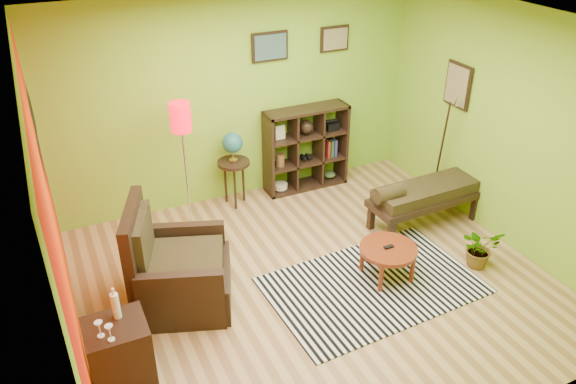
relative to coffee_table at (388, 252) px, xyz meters
name	(u,v)px	position (x,y,z in m)	size (l,w,h in m)	color
ground	(315,281)	(-0.77, 0.26, -0.34)	(5.00, 5.00, 0.00)	tan
room_shell	(310,134)	(-0.86, 0.28, 1.46)	(5.04, 4.54, 2.82)	#81B728
zebra_rug	(373,285)	(-0.22, -0.08, -0.33)	(2.29, 1.45, 0.01)	silver
coffee_table	(388,252)	(0.00, 0.00, 0.00)	(0.64, 0.64, 0.41)	maroon
armchair	(176,274)	(-2.24, 0.58, 0.02)	(1.22, 1.21, 1.17)	black
side_cabinet	(119,352)	(-2.97, -0.24, -0.02)	(0.53, 0.48, 0.94)	black
floor_lamp	(182,129)	(-1.71, 1.90, 1.04)	(0.26, 0.26, 1.70)	silver
globe_table	(233,151)	(-0.97, 2.25, 0.46)	(0.43, 0.43, 1.05)	black
cube_shelf	(307,148)	(0.14, 2.29, 0.26)	(1.20, 0.35, 1.20)	black
bench	(423,194)	(1.01, 0.73, 0.11)	(1.54, 0.59, 0.70)	black
potted_plant	(479,251)	(1.08, -0.27, -0.15)	(0.44, 0.48, 0.38)	#26661E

